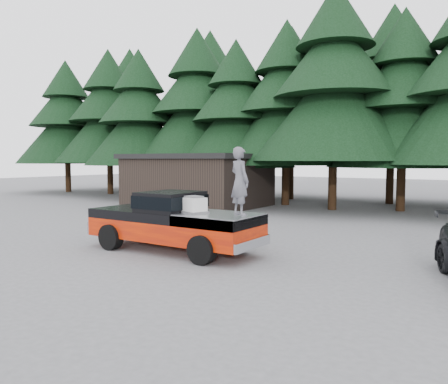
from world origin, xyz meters
The scene contains 7 objects.
ground centered at (0.00, 0.00, 0.00)m, with size 120.00×120.00×0.00m, color #545356.
pickup_truck centered at (-1.27, 0.36, 0.67)m, with size 6.00×2.04×1.33m, color red, non-canonical shape.
truck_cab centered at (-1.37, 0.36, 1.62)m, with size 1.66×1.90×0.59m, color black.
air_compressor centered at (-0.26, 0.15, 1.55)m, with size 0.66×0.54×0.45m, color silver.
man_on_bed centered at (1.16, 0.49, 2.32)m, with size 0.72×0.48×1.99m, color #525158.
utility_building centered at (-9.00, 12.00, 1.67)m, with size 8.40×6.40×3.30m.
treeline centered at (0.42, 17.20, 7.72)m, with size 60.15×16.05×17.50m.
Camera 1 is at (7.75, -10.34, 2.95)m, focal length 35.00 mm.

